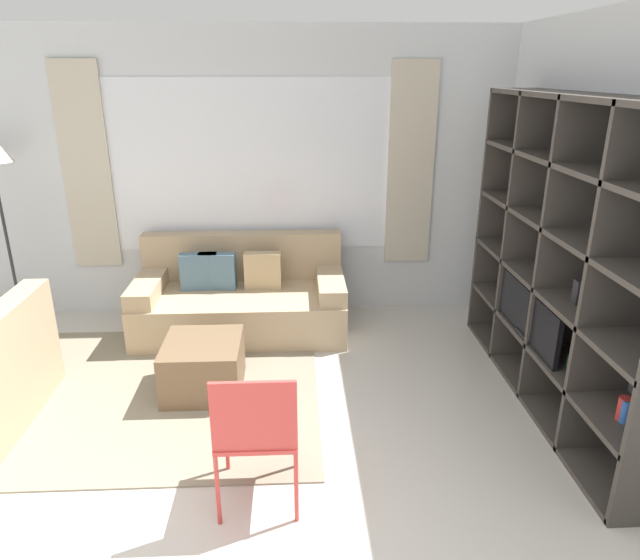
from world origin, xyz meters
name	(u,v)px	position (x,y,z in m)	size (l,w,h in m)	color
wall_back	(251,176)	(0.00, 3.36, 1.36)	(6.11, 0.11, 2.70)	silver
wall_right	(595,216)	(2.49, 1.67, 1.35)	(0.07, 4.53, 2.70)	silver
area_rug	(138,392)	(-0.81, 1.72, 0.01)	(2.73, 2.15, 0.01)	gray
shelving_unit	(570,262)	(2.28, 1.52, 1.07)	(0.41, 2.59, 2.17)	#515660
couch_main	(241,299)	(-0.11, 2.86, 0.30)	(1.90, 0.95, 0.84)	tan
ottoman	(204,366)	(-0.30, 1.74, 0.20)	(0.57, 0.61, 0.41)	brown
folding_chair	(256,427)	(0.18, 0.49, 0.52)	(0.44, 0.46, 0.86)	#CC3D38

